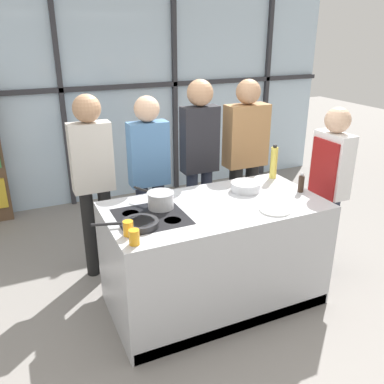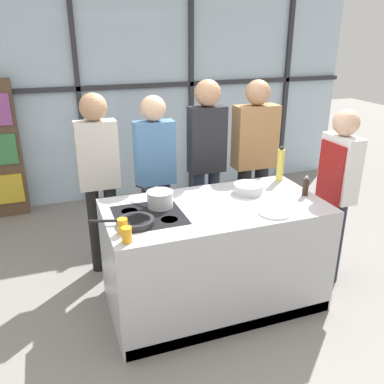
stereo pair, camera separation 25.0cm
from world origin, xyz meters
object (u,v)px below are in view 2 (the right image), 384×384
Objects in this scene: spectator_far_right at (254,155)px; frying_pan at (135,221)px; spectator_center_left at (155,169)px; juice_glass_far at (123,226)px; chef at (337,186)px; spectator_center_right at (207,154)px; juice_glass_near at (127,235)px; spectator_far_left at (99,171)px; white_plate at (275,213)px; pepper_grinder at (306,187)px; oil_bottle at (280,165)px; mixing_bowl at (248,188)px; saucepan at (160,199)px.

spectator_far_right reaches higher than frying_pan.
juice_glass_far is at bearing 64.26° from spectator_center_left.
frying_pan is at bearing 94.13° from chef.
juice_glass_near is (-1.06, -1.23, -0.10)m from spectator_center_right.
spectator_far_left is 1.09m from juice_glass_far.
pepper_grinder reaches higher than white_plate.
oil_bottle is at bearing 23.89° from juice_glass_near.
spectator_far_right reaches higher than oil_bottle.
oil_bottle is (1.59, -0.53, 0.05)m from spectator_far_left.
spectator_far_left is at bearing 135.04° from white_plate.
mixing_bowl is 1.23m from juice_glass_far.
juice_glass_far reaches higher than frying_pan.
spectator_center_left reaches higher than mixing_bowl.
chef is 5.00× the size of oil_bottle.
spectator_center_right is 17.12× the size of juice_glass_near.
spectator_center_left is at bearing 64.26° from juice_glass_far.
white_plate is at bearing 69.48° from spectator_far_right.
chef is at bearing 137.11° from spectator_center_right.
frying_pan reaches higher than white_plate.
oil_bottle is 1.68m from juice_glass_far.
spectator_center_left is 1.33m from white_plate.
pepper_grinder is at bearing 2.42° from frying_pan.
chef is at bearing 6.71° from juice_glass_far.
saucepan is at bearing 116.90° from spectator_far_left.
spectator_far_left reaches higher than white_plate.
spectator_far_right is at bearing 58.86° from mixing_bowl.
spectator_center_right is (-0.92, 0.85, 0.15)m from chef.
juice_glass_far is (-1.59, -1.09, -0.04)m from spectator_far_right.
spectator_center_left reaches higher than frying_pan.
juice_glass_far is at bearing 90.58° from spectator_far_left.
spectator_far_right is (1.60, -0.00, -0.01)m from spectator_far_left.
oil_bottle is (-0.01, -0.53, 0.06)m from spectator_far_right.
saucepan reaches higher than white_plate.
saucepan is at bearing 151.67° from white_plate.
spectator_center_right reaches higher than chef.
chef reaches higher than oil_bottle.
spectator_center_left is at bearing 153.60° from oil_bottle.
juice_glass_far is at bearing 45.74° from spectator_center_right.
saucepan is at bearing 171.34° from pepper_grinder.
mixing_bowl is at bearing 98.74° from spectator_center_right.
spectator_center_left is 1.18m from oil_bottle.
spectator_far_right reaches higher than juice_glass_far.
chef is 0.96× the size of spectator_center_left.
pepper_grinder reaches higher than saucepan.
saucepan is 1.13× the size of oil_bottle.
pepper_grinder is (1.23, -0.19, 0.01)m from saucepan.
frying_pan is (0.12, -0.99, -0.08)m from spectator_far_left.
chef is 1.62m from saucepan.
pepper_grinder is 1.68× the size of juice_glass_far.
spectator_far_right is at bearing 34.29° from juice_glass_far.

